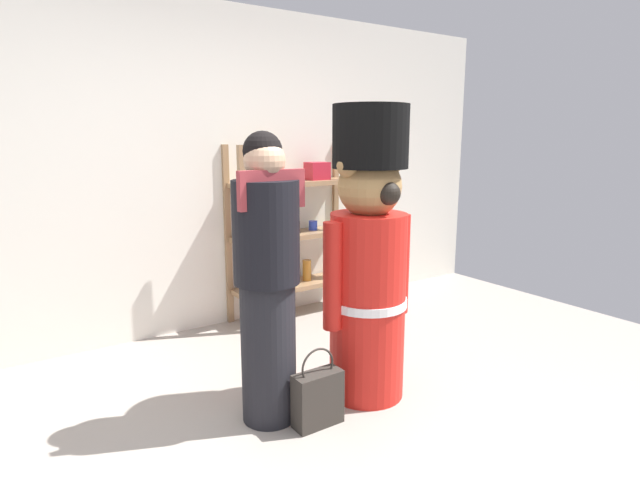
% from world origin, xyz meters
% --- Properties ---
extents(ground_plane, '(6.40, 6.40, 0.00)m').
position_xyz_m(ground_plane, '(0.00, 0.00, 0.00)').
color(ground_plane, '#9E9389').
extents(back_wall, '(6.40, 0.12, 2.60)m').
position_xyz_m(back_wall, '(0.00, 2.20, 1.30)').
color(back_wall, silver).
rests_on(back_wall, ground_plane).
extents(merchandise_shelf, '(1.16, 0.35, 1.50)m').
position_xyz_m(merchandise_shelf, '(0.91, 1.98, 0.77)').
color(merchandise_shelf, '#93704C').
rests_on(merchandise_shelf, ground_plane).
extents(teddy_bear_guard, '(0.63, 0.47, 1.75)m').
position_xyz_m(teddy_bear_guard, '(0.51, 0.48, 0.86)').
color(teddy_bear_guard, red).
rests_on(teddy_bear_guard, ground_plane).
extents(person_shopper, '(0.37, 0.36, 1.60)m').
position_xyz_m(person_shopper, '(-0.12, 0.57, 0.82)').
color(person_shopper, black).
rests_on(person_shopper, ground_plane).
extents(shopping_bag, '(0.28, 0.12, 0.45)m').
position_xyz_m(shopping_bag, '(0.06, 0.35, 0.16)').
color(shopping_bag, '#332D28').
rests_on(shopping_bag, ground_plane).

